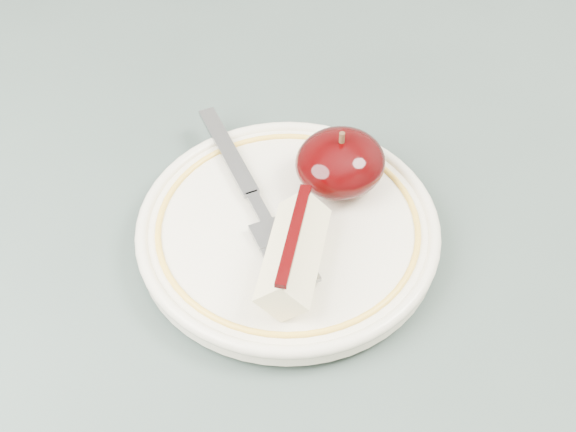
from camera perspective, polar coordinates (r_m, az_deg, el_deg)
table at (r=0.64m, az=3.77°, el=-6.10°), size 0.90×0.90×0.75m
plate at (r=0.55m, az=0.00°, el=-0.97°), size 0.21×0.21×0.02m
apple_half at (r=0.56m, az=3.73°, el=3.81°), size 0.06×0.06×0.05m
apple_wedge at (r=0.51m, az=0.40°, el=-2.65°), size 0.08×0.08×0.04m
fork at (r=0.56m, az=-2.55°, el=1.47°), size 0.06×0.18×0.00m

